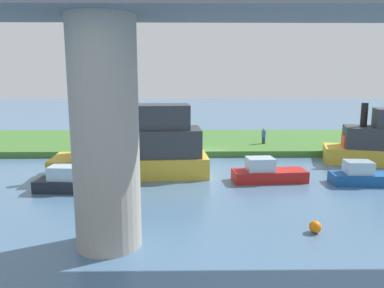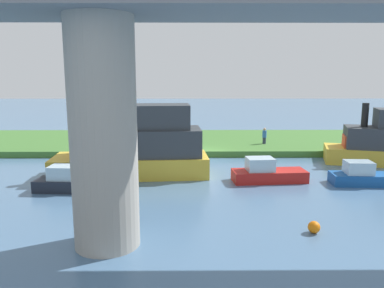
{
  "view_description": "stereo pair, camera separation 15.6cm",
  "coord_description": "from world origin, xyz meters",
  "px_view_note": "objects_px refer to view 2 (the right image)",
  "views": [
    {
      "loc": [
        1.25,
        28.79,
        6.29
      ],
      "look_at": [
        0.9,
        5.0,
        2.0
      ],
      "focal_mm": 35.14,
      "sensor_mm": 36.0,
      "label": 1
    },
    {
      "loc": [
        1.09,
        28.79,
        6.29
      ],
      "look_at": [
        0.9,
        5.0,
        2.0
      ],
      "focal_mm": 35.14,
      "sensor_mm": 36.0,
      "label": 2
    }
  ],
  "objects_px": {
    "marker_buoy": "(314,227)",
    "pontoon_yellow": "(365,176)",
    "houseboat_blue": "(267,173)",
    "mooring_post": "(186,144)",
    "bridge_pylon": "(103,136)",
    "riverboat_paddlewheel": "(136,147)",
    "motorboat_red": "(72,182)",
    "person_on_bank": "(264,136)"
  },
  "relations": [
    {
      "from": "marker_buoy",
      "to": "pontoon_yellow",
      "type": "bearing_deg",
      "value": -127.31
    },
    {
      "from": "houseboat_blue",
      "to": "marker_buoy",
      "type": "distance_m",
      "value": 7.67
    },
    {
      "from": "pontoon_yellow",
      "to": "mooring_post",
      "type": "bearing_deg",
      "value": -38.05
    },
    {
      "from": "mooring_post",
      "to": "houseboat_blue",
      "type": "xyz_separation_m",
      "value": [
        -4.98,
        7.62,
        -0.44
      ]
    },
    {
      "from": "bridge_pylon",
      "to": "riverboat_paddlewheel",
      "type": "distance_m",
      "value": 10.42
    },
    {
      "from": "bridge_pylon",
      "to": "motorboat_red",
      "type": "xyz_separation_m",
      "value": [
        3.46,
        -6.88,
        -3.68
      ]
    },
    {
      "from": "marker_buoy",
      "to": "person_on_bank",
      "type": "bearing_deg",
      "value": -94.77
    },
    {
      "from": "motorboat_red",
      "to": "marker_buoy",
      "type": "relative_size",
      "value": 8.7
    },
    {
      "from": "mooring_post",
      "to": "pontoon_yellow",
      "type": "bearing_deg",
      "value": 141.95
    },
    {
      "from": "pontoon_yellow",
      "to": "motorboat_red",
      "type": "bearing_deg",
      "value": 3.54
    },
    {
      "from": "pontoon_yellow",
      "to": "houseboat_blue",
      "type": "bearing_deg",
      "value": -7.11
    },
    {
      "from": "mooring_post",
      "to": "pontoon_yellow",
      "type": "relative_size",
      "value": 0.22
    },
    {
      "from": "bridge_pylon",
      "to": "houseboat_blue",
      "type": "relative_size",
      "value": 1.84
    },
    {
      "from": "marker_buoy",
      "to": "bridge_pylon",
      "type": "bearing_deg",
      "value": 6.79
    },
    {
      "from": "mooring_post",
      "to": "marker_buoy",
      "type": "distance_m",
      "value": 16.19
    },
    {
      "from": "houseboat_blue",
      "to": "marker_buoy",
      "type": "height_order",
      "value": "houseboat_blue"
    },
    {
      "from": "bridge_pylon",
      "to": "mooring_post",
      "type": "xyz_separation_m",
      "value": [
        -2.84,
        -16.25,
        -3.23
      ]
    },
    {
      "from": "bridge_pylon",
      "to": "person_on_bank",
      "type": "distance_m",
      "value": 21.35
    },
    {
      "from": "person_on_bank",
      "to": "riverboat_paddlewheel",
      "type": "bearing_deg",
      "value": 41.05
    },
    {
      "from": "mooring_post",
      "to": "pontoon_yellow",
      "type": "xyz_separation_m",
      "value": [
        -10.63,
        8.32,
        -0.46
      ]
    },
    {
      "from": "riverboat_paddlewheel",
      "to": "pontoon_yellow",
      "type": "height_order",
      "value": "riverboat_paddlewheel"
    },
    {
      "from": "bridge_pylon",
      "to": "marker_buoy",
      "type": "height_order",
      "value": "bridge_pylon"
    },
    {
      "from": "person_on_bank",
      "to": "pontoon_yellow",
      "type": "distance_m",
      "value": 11.55
    },
    {
      "from": "bridge_pylon",
      "to": "marker_buoy",
      "type": "relative_size",
      "value": 16.75
    },
    {
      "from": "person_on_bank",
      "to": "mooring_post",
      "type": "relative_size",
      "value": 1.5
    },
    {
      "from": "motorboat_red",
      "to": "pontoon_yellow",
      "type": "bearing_deg",
      "value": -176.46
    },
    {
      "from": "mooring_post",
      "to": "riverboat_paddlewheel",
      "type": "distance_m",
      "value": 6.91
    },
    {
      "from": "bridge_pylon",
      "to": "motorboat_red",
      "type": "distance_m",
      "value": 8.54
    },
    {
      "from": "marker_buoy",
      "to": "mooring_post",
      "type": "bearing_deg",
      "value": -70.76
    },
    {
      "from": "riverboat_paddlewheel",
      "to": "pontoon_yellow",
      "type": "relative_size",
      "value": 2.33
    },
    {
      "from": "motorboat_red",
      "to": "marker_buoy",
      "type": "bearing_deg",
      "value": 153.06
    },
    {
      "from": "riverboat_paddlewheel",
      "to": "motorboat_red",
      "type": "bearing_deg",
      "value": 45.88
    },
    {
      "from": "marker_buoy",
      "to": "riverboat_paddlewheel",
      "type": "bearing_deg",
      "value": -47.32
    },
    {
      "from": "person_on_bank",
      "to": "houseboat_blue",
      "type": "distance_m",
      "value": 10.36
    },
    {
      "from": "mooring_post",
      "to": "motorboat_red",
      "type": "relative_size",
      "value": 0.21
    },
    {
      "from": "motorboat_red",
      "to": "marker_buoy",
      "type": "distance_m",
      "value": 13.04
    },
    {
      "from": "mooring_post",
      "to": "houseboat_blue",
      "type": "bearing_deg",
      "value": 123.16
    },
    {
      "from": "pontoon_yellow",
      "to": "bridge_pylon",
      "type": "bearing_deg",
      "value": 30.48
    },
    {
      "from": "bridge_pylon",
      "to": "riverboat_paddlewheel",
      "type": "bearing_deg",
      "value": -88.36
    },
    {
      "from": "motorboat_red",
      "to": "pontoon_yellow",
      "type": "relative_size",
      "value": 1.02
    },
    {
      "from": "bridge_pylon",
      "to": "marker_buoy",
      "type": "bearing_deg",
      "value": -173.21
    },
    {
      "from": "mooring_post",
      "to": "pontoon_yellow",
      "type": "distance_m",
      "value": 13.51
    }
  ]
}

